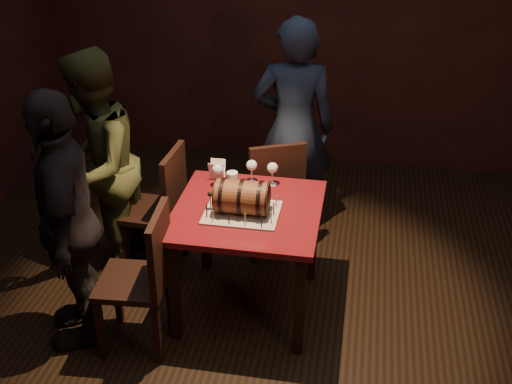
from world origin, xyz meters
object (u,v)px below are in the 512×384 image
pub_table (248,224)px  wine_glass_left (218,170)px  person_left_rear (96,167)px  person_left_front (68,222)px  chair_left_front (145,273)px  person_back (294,129)px  chair_back (273,192)px  barrel_cake (242,197)px  wine_glass_right (272,169)px  pint_of_ale (232,183)px  chair_left_rear (162,204)px  wine_glass_mid (252,166)px

pub_table → wine_glass_left: (-0.25, 0.25, 0.23)m
person_left_rear → wine_glass_left: bearing=87.4°
wine_glass_left → pub_table: bearing=-45.6°
person_left_front → chair_left_front: bearing=65.8°
person_left_front → person_back: bearing=122.0°
wine_glass_left → person_left_rear: bearing=178.5°
person_back → chair_back: bearing=71.6°
chair_left_front → wine_glass_left: bearing=68.3°
barrel_cake → person_back: size_ratio=0.22×
person_left_front → wine_glass_right: bearing=104.5°
pint_of_ale → chair_left_front: (-0.39, -0.63, -0.30)m
wine_glass_left → person_left_rear: person_left_rear is taller
pint_of_ale → person_left_rear: bearing=174.4°
barrel_cake → chair_back: (0.09, 0.71, -0.34)m
chair_back → person_left_rear: 1.25m
pub_table → pint_of_ale: (-0.13, 0.18, 0.18)m
chair_left_front → person_left_front: size_ratio=0.57×
chair_back → chair_left_rear: 0.80m
chair_left_rear → chair_left_front: 0.81m
chair_back → pub_table: bearing=-95.5°
barrel_cake → wine_glass_left: 0.38m
barrel_cake → pint_of_ale: bearing=114.6°
barrel_cake → pint_of_ale: 0.26m
wine_glass_mid → pint_of_ale: size_ratio=1.07×
pub_table → wine_glass_right: 0.42m
wine_glass_mid → chair_left_rear: size_ratio=0.17×
pub_table → chair_left_rear: 0.76m
wine_glass_left → person_left_front: bearing=-137.3°
chair_left_rear → person_left_front: size_ratio=0.57×
chair_back → person_left_front: person_left_front is taller
wine_glass_mid → person_back: (0.19, 0.71, -0.02)m
chair_back → chair_left_front: 1.25m
wine_glass_left → chair_left_front: bearing=-111.7°
wine_glass_left → wine_glass_mid: bearing=25.2°
wine_glass_mid → chair_left_front: 1.00m
pint_of_ale → chair_back: 0.60m
person_back → wine_glass_mid: bearing=68.8°
barrel_cake → chair_left_rear: (-0.65, 0.40, -0.34)m
chair_left_rear → chair_left_front: size_ratio=1.00×
pint_of_ale → person_left_front: 1.04m
wine_glass_right → pint_of_ale: size_ratio=1.07×
wine_glass_right → chair_back: bearing=96.9°
person_back → person_left_rear: person_back is taller
wine_glass_left → wine_glass_right: same height
pint_of_ale → person_left_front: bearing=-144.5°
wine_glass_left → chair_left_rear: chair_left_rear is taller
pint_of_ale → person_left_rear: size_ratio=0.09×
wine_glass_mid → person_left_front: person_left_front is taller
wine_glass_right → person_back: person_back is taller
pint_of_ale → pub_table: bearing=-53.3°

